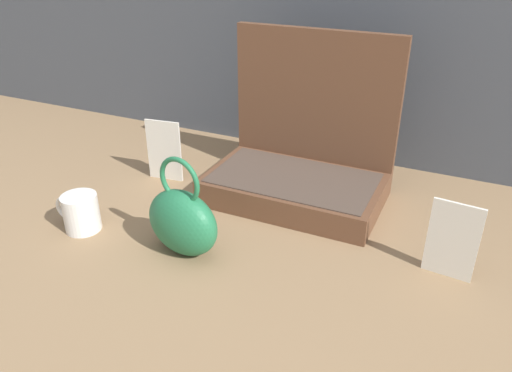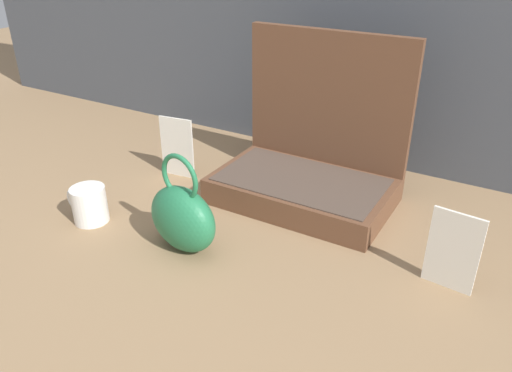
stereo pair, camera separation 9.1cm
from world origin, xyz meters
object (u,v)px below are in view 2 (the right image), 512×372
Objects in this scene: info_card_left at (453,251)px; poster_card_right at (177,147)px; teal_pouch_handbag at (183,217)px; coffee_mug at (89,204)px; open_suitcase at (309,163)px.

poster_card_right is (-0.79, 0.13, 0.00)m from info_card_left.
poster_card_right is (-0.25, 0.29, 0.01)m from teal_pouch_handbag.
info_card_left is at bearing 16.50° from teal_pouch_handbag.
poster_card_right reaches higher than info_card_left.
open_suitcase is at bearing 44.01° from coffee_mug.
open_suitcase is 0.46m from info_card_left.
info_card_left is (0.41, -0.21, -0.01)m from open_suitcase.
teal_pouch_handbag is 1.31× the size of poster_card_right.
teal_pouch_handbag is 1.35× the size of info_card_left.
teal_pouch_handbag is 0.28m from coffee_mug.
coffee_mug is (-0.41, -0.40, -0.05)m from open_suitcase.
open_suitcase is at bearing 70.30° from teal_pouch_handbag.
coffee_mug is at bearing -135.99° from open_suitcase.
teal_pouch_handbag is 0.38m from poster_card_right.
info_card_left is (0.82, 0.18, 0.04)m from coffee_mug.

